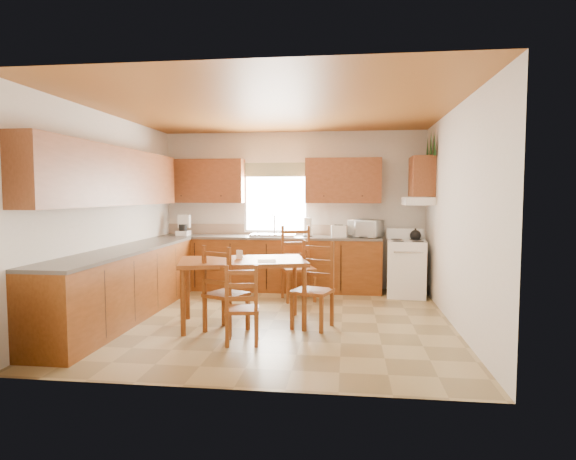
# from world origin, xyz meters

# --- Properties ---
(floor) EXTENTS (4.50, 4.50, 0.00)m
(floor) POSITION_xyz_m (0.00, 0.00, 0.00)
(floor) COLOR #978356
(floor) RESTS_ON ground
(ceiling) EXTENTS (4.50, 4.50, 0.00)m
(ceiling) POSITION_xyz_m (0.00, 0.00, 2.70)
(ceiling) COLOR #985721
(ceiling) RESTS_ON floor
(wall_left) EXTENTS (4.50, 4.50, 0.00)m
(wall_left) POSITION_xyz_m (-2.25, 0.00, 1.35)
(wall_left) COLOR silver
(wall_left) RESTS_ON floor
(wall_right) EXTENTS (4.50, 4.50, 0.00)m
(wall_right) POSITION_xyz_m (2.25, 0.00, 1.35)
(wall_right) COLOR silver
(wall_right) RESTS_ON floor
(wall_back) EXTENTS (4.50, 4.50, 0.00)m
(wall_back) POSITION_xyz_m (0.00, 2.25, 1.35)
(wall_back) COLOR silver
(wall_back) RESTS_ON floor
(wall_front) EXTENTS (4.50, 4.50, 0.00)m
(wall_front) POSITION_xyz_m (0.00, -2.25, 1.35)
(wall_front) COLOR silver
(wall_front) RESTS_ON floor
(lower_cab_back) EXTENTS (3.75, 0.60, 0.88)m
(lower_cab_back) POSITION_xyz_m (-0.38, 1.95, 0.44)
(lower_cab_back) COLOR brown
(lower_cab_back) RESTS_ON floor
(lower_cab_left) EXTENTS (0.60, 3.60, 0.88)m
(lower_cab_left) POSITION_xyz_m (-1.95, -0.15, 0.44)
(lower_cab_left) COLOR brown
(lower_cab_left) RESTS_ON floor
(counter_back) EXTENTS (3.75, 0.63, 0.04)m
(counter_back) POSITION_xyz_m (-0.38, 1.95, 0.90)
(counter_back) COLOR #59514A
(counter_back) RESTS_ON lower_cab_back
(counter_left) EXTENTS (0.63, 3.60, 0.04)m
(counter_left) POSITION_xyz_m (-1.95, -0.15, 0.90)
(counter_left) COLOR #59514A
(counter_left) RESTS_ON lower_cab_left
(backsplash) EXTENTS (3.75, 0.01, 0.18)m
(backsplash) POSITION_xyz_m (-0.38, 2.24, 1.01)
(backsplash) COLOR tan
(backsplash) RESTS_ON counter_back
(upper_cab_back_left) EXTENTS (1.41, 0.33, 0.75)m
(upper_cab_back_left) POSITION_xyz_m (-1.55, 2.08, 1.85)
(upper_cab_back_left) COLOR brown
(upper_cab_back_left) RESTS_ON wall_back
(upper_cab_back_right) EXTENTS (1.25, 0.33, 0.75)m
(upper_cab_back_right) POSITION_xyz_m (0.86, 2.08, 1.85)
(upper_cab_back_right) COLOR brown
(upper_cab_back_right) RESTS_ON wall_back
(upper_cab_left) EXTENTS (0.33, 3.60, 0.75)m
(upper_cab_left) POSITION_xyz_m (-2.08, -0.15, 1.85)
(upper_cab_left) COLOR brown
(upper_cab_left) RESTS_ON wall_left
(upper_cab_stove) EXTENTS (0.33, 0.62, 0.62)m
(upper_cab_stove) POSITION_xyz_m (2.08, 1.65, 1.90)
(upper_cab_stove) COLOR brown
(upper_cab_stove) RESTS_ON wall_right
(range_hood) EXTENTS (0.44, 0.62, 0.12)m
(range_hood) POSITION_xyz_m (2.03, 1.65, 1.52)
(range_hood) COLOR white
(range_hood) RESTS_ON wall_right
(window_frame) EXTENTS (1.13, 0.02, 1.18)m
(window_frame) POSITION_xyz_m (-0.30, 2.22, 1.55)
(window_frame) COLOR white
(window_frame) RESTS_ON wall_back
(window_pane) EXTENTS (1.05, 0.01, 1.10)m
(window_pane) POSITION_xyz_m (-0.30, 2.21, 1.55)
(window_pane) COLOR white
(window_pane) RESTS_ON wall_back
(window_valance) EXTENTS (1.19, 0.01, 0.24)m
(window_valance) POSITION_xyz_m (-0.30, 2.19, 2.05)
(window_valance) COLOR #3F5830
(window_valance) RESTS_ON wall_back
(sink_basin) EXTENTS (0.75, 0.45, 0.04)m
(sink_basin) POSITION_xyz_m (-0.30, 1.95, 0.94)
(sink_basin) COLOR silver
(sink_basin) RESTS_ON counter_back
(pine_decal_a) EXTENTS (0.22, 0.22, 0.36)m
(pine_decal_a) POSITION_xyz_m (2.21, 1.33, 2.38)
(pine_decal_a) COLOR #173E19
(pine_decal_a) RESTS_ON wall_right
(pine_decal_b) EXTENTS (0.22, 0.22, 0.36)m
(pine_decal_b) POSITION_xyz_m (2.21, 1.65, 2.42)
(pine_decal_b) COLOR #173E19
(pine_decal_b) RESTS_ON wall_right
(pine_decal_c) EXTENTS (0.22, 0.22, 0.36)m
(pine_decal_c) POSITION_xyz_m (2.21, 1.97, 2.38)
(pine_decal_c) COLOR #173E19
(pine_decal_c) RESTS_ON wall_right
(stove) EXTENTS (0.64, 0.66, 0.88)m
(stove) POSITION_xyz_m (1.88, 1.70, 0.44)
(stove) COLOR white
(stove) RESTS_ON floor
(coffeemaker) EXTENTS (0.26, 0.29, 0.33)m
(coffeemaker) POSITION_xyz_m (-1.87, 1.92, 1.08)
(coffeemaker) COLOR white
(coffeemaker) RESTS_ON counter_back
(paper_towel) EXTENTS (0.14, 0.14, 0.31)m
(paper_towel) POSITION_xyz_m (0.27, 1.97, 1.08)
(paper_towel) COLOR white
(paper_towel) RESTS_ON counter_back
(toaster) EXTENTS (0.26, 0.18, 0.20)m
(toaster) POSITION_xyz_m (0.80, 1.88, 1.02)
(toaster) COLOR white
(toaster) RESTS_ON counter_back
(microwave) EXTENTS (0.57, 0.51, 0.28)m
(microwave) POSITION_xyz_m (1.24, 1.95, 1.06)
(microwave) COLOR white
(microwave) RESTS_ON counter_back
(dining_table) EXTENTS (1.71, 1.24, 0.82)m
(dining_table) POSITION_xyz_m (-0.34, -0.27, 0.41)
(dining_table) COLOR brown
(dining_table) RESTS_ON floor
(chair_near_left) EXTENTS (0.42, 0.41, 0.87)m
(chair_near_left) POSITION_xyz_m (-0.19, -1.01, 0.44)
(chair_near_left) COLOR brown
(chair_near_left) RESTS_ON floor
(chair_near_right) EXTENTS (0.56, 0.55, 1.02)m
(chair_near_right) POSITION_xyz_m (-0.48, -0.57, 0.51)
(chair_near_right) COLOR brown
(chair_near_right) RESTS_ON floor
(chair_far_left) EXTENTS (0.60, 0.58, 1.13)m
(chair_far_left) POSITION_xyz_m (0.20, 1.21, 0.56)
(chair_far_left) COLOR brown
(chair_far_left) RESTS_ON floor
(chair_far_right) EXTENTS (0.55, 0.53, 1.04)m
(chair_far_right) POSITION_xyz_m (0.52, -0.30, 0.52)
(chair_far_right) COLOR brown
(chair_far_right) RESTS_ON floor
(table_paper) EXTENTS (0.28, 0.33, 0.00)m
(table_paper) POSITION_xyz_m (-0.02, -0.39, 0.82)
(table_paper) COLOR white
(table_paper) RESTS_ON dining_table
(table_card) EXTENTS (0.08, 0.04, 0.11)m
(table_card) POSITION_xyz_m (-0.40, -0.21, 0.88)
(table_card) COLOR white
(table_card) RESTS_ON dining_table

